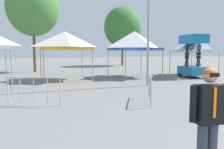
{
  "coord_description": "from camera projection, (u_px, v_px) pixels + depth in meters",
  "views": [
    {
      "loc": [
        -3.22,
        -1.26,
        2.03
      ],
      "look_at": [
        -0.21,
        5.27,
        1.3
      ],
      "focal_mm": 37.05,
      "sensor_mm": 36.0,
      "label": 1
    }
  ],
  "objects": [
    {
      "name": "canopy_tent_behind_left",
      "position": [
        194.0,
        43.0,
        19.48
      ],
      "size": [
        3.08,
        3.08,
        3.44
      ],
      "color": "#9E9EA3",
      "rests_on": "ground"
    },
    {
      "name": "tree_behind_tents_right",
      "position": [
        33.0,
        7.0,
        22.06
      ],
      "size": [
        4.98,
        4.98,
        8.94
      ],
      "color": "brown",
      "rests_on": "ground"
    },
    {
      "name": "person_foreground",
      "position": [
        208.0,
        116.0,
        3.56
      ],
      "size": [
        0.64,
        0.31,
        1.78
      ],
      "color": "#33384C",
      "rests_on": "ground"
    },
    {
      "name": "canopy_tent_far_left",
      "position": [
        134.0,
        41.0,
        17.93
      ],
      "size": [
        3.35,
        3.35,
        3.56
      ],
      "color": "#9E9EA3",
      "rests_on": "ground"
    },
    {
      "name": "crowd_barrier_by_lift",
      "position": [
        34.0,
        85.0,
        8.61
      ],
      "size": [
        1.87,
        1.04,
        1.08
      ],
      "color": "#B7BABF",
      "rests_on": "ground"
    },
    {
      "name": "crowd_barrier_mid_lot",
      "position": [
        150.0,
        83.0,
        9.26
      ],
      "size": [
        1.15,
        1.81,
        1.08
      ],
      "color": "#B7BABF",
      "rests_on": "ground"
    },
    {
      "name": "scissor_lift",
      "position": [
        193.0,
        64.0,
        17.88
      ],
      "size": [
        1.91,
        2.57,
        3.27
      ],
      "color": "black",
      "rests_on": "ground"
    },
    {
      "name": "tree_behind_tents_left",
      "position": [
        122.0,
        27.0,
        32.11
      ],
      "size": [
        5.15,
        5.15,
        8.19
      ],
      "color": "brown",
      "rests_on": "ground"
    },
    {
      "name": "canopy_tent_behind_right",
      "position": [
        65.0,
        41.0,
        16.39
      ],
      "size": [
        3.61,
        3.61,
        3.41
      ],
      "color": "#9E9EA3",
      "rests_on": "ground"
    }
  ]
}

